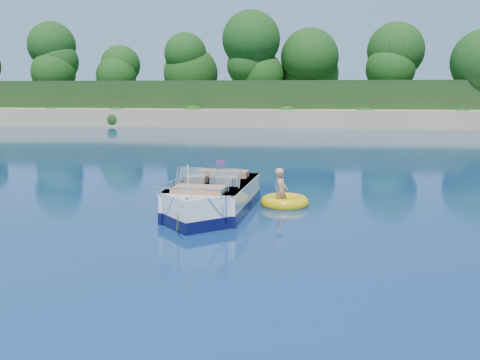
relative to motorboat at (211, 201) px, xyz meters
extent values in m
plane|color=#0B194E|center=(-0.37, -2.68, -0.34)|extent=(160.00, 160.00, 0.00)
cube|color=tan|center=(-0.37, 35.32, 0.16)|extent=(170.00, 8.00, 2.00)
cube|color=#193415|center=(-0.37, 62.32, 0.66)|extent=(170.00, 56.00, 6.00)
cylinder|color=black|center=(-18.37, 37.82, 2.76)|extent=(0.44, 0.44, 3.20)
sphere|color=black|center=(-18.37, 37.82, 5.80)|extent=(5.28, 5.28, 5.28)
cylinder|color=black|center=(-0.37, 39.32, 2.96)|extent=(0.44, 0.44, 3.60)
sphere|color=black|center=(-0.37, 39.32, 6.38)|extent=(5.94, 5.94, 5.94)
cube|color=white|center=(0.02, 0.35, -0.06)|extent=(2.02, 3.55, 0.96)
cube|color=white|center=(-0.07, -1.28, -0.06)|extent=(1.82, 1.82, 0.96)
cube|color=#0C0C36|center=(0.02, 0.35, -0.19)|extent=(2.05, 3.58, 0.27)
cube|color=#0C0C36|center=(-0.07, -1.28, -0.19)|extent=(1.86, 1.86, 0.27)
cube|color=#A68057|center=(0.04, 0.62, 0.21)|extent=(1.60, 2.49, 0.09)
cube|color=white|center=(0.02, 0.35, 0.39)|extent=(2.06, 3.55, 0.05)
cube|color=black|center=(0.13, 2.23, -0.02)|extent=(0.52, 0.35, 0.82)
cube|color=#8C9EA5|center=(-0.43, -0.27, 0.66)|extent=(0.75, 0.38, 0.44)
cube|color=#8C9EA5|center=(0.39, -0.31, 0.66)|extent=(0.73, 0.30, 0.44)
cube|color=tan|center=(-0.40, 0.14, 0.42)|extent=(0.53, 0.53, 0.37)
cube|color=tan|center=(0.42, 0.10, 0.42)|extent=(0.53, 0.53, 0.37)
cube|color=tan|center=(0.07, 1.26, 0.42)|extent=(1.45, 0.58, 0.35)
cube|color=tan|center=(-0.06, -1.11, 0.40)|extent=(1.24, 0.75, 0.31)
cylinder|color=white|center=(-0.11, -1.97, 0.81)|extent=(0.03, 0.03, 0.78)
cube|color=red|center=(0.31, -0.31, 1.02)|extent=(0.20, 0.03, 0.13)
cube|color=silver|center=(-0.12, -2.02, 0.45)|extent=(0.09, 0.06, 0.05)
cylinder|color=yellow|center=(-0.27, -2.33, -0.02)|extent=(0.30, 0.95, 0.70)
torus|color=yellow|center=(1.80, 1.26, -0.25)|extent=(1.61, 1.61, 0.35)
torus|color=red|center=(1.80, 1.26, -0.23)|extent=(1.32, 1.32, 0.12)
imported|color=tan|center=(1.70, 1.34, -0.34)|extent=(0.39, 0.77, 1.46)
camera|label=1|loc=(2.60, -13.09, 2.77)|focal=40.00mm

